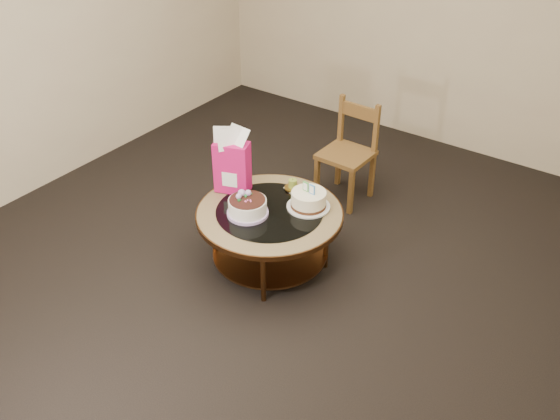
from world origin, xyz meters
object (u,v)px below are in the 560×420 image
Objects in this scene: gift_bag at (232,160)px; dining_chair at (348,152)px; decorated_cake at (247,208)px; cream_cake at (309,200)px; coffee_table at (270,220)px.

gift_bag is 1.13m from dining_chair.
decorated_cake is 0.43m from cream_cake.
gift_bag is at bearing -107.28° from dining_chair.
dining_chair is at bearing 90.90° from coffee_table.
coffee_table is 0.50m from gift_bag.
decorated_cake is at bearing -125.83° from cream_cake.
dining_chair reaches higher than cream_cake.
coffee_table is 2.09× the size of gift_bag.
decorated_cake is 0.34× the size of dining_chair.
coffee_table is 0.31m from cream_cake.
decorated_cake is 0.38m from gift_bag.
coffee_table is 1.23× the size of dining_chair.
gift_bag reaches higher than dining_chair.
decorated_cake is 0.94× the size of cream_cake.
coffee_table is 1.11m from dining_chair.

